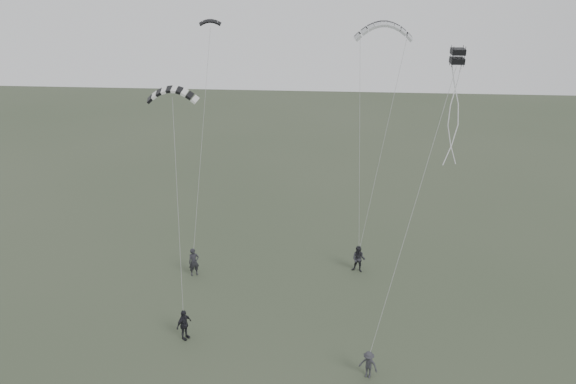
# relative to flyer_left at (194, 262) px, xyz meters

# --- Properties ---
(ground) EXTENTS (140.00, 140.00, 0.00)m
(ground) POSITION_rel_flyer_left_xyz_m (5.62, -6.60, -0.97)
(ground) COLOR #35402D
(ground) RESTS_ON ground
(flyer_left) EXTENTS (0.84, 0.74, 1.94)m
(flyer_left) POSITION_rel_flyer_left_xyz_m (0.00, 0.00, 0.00)
(flyer_left) COLOR black
(flyer_left) RESTS_ON ground
(flyer_right) EXTENTS (1.06, 0.92, 1.87)m
(flyer_right) POSITION_rel_flyer_left_xyz_m (10.99, 1.43, -0.03)
(flyer_right) COLOR black
(flyer_right) RESTS_ON ground
(flyer_center) EXTENTS (0.92, 1.13, 1.80)m
(flyer_center) POSITION_rel_flyer_left_xyz_m (1.16, -6.98, -0.07)
(flyer_center) COLOR black
(flyer_center) RESTS_ON ground
(flyer_far) EXTENTS (1.10, 0.89, 1.49)m
(flyer_far) POSITION_rel_flyer_left_xyz_m (11.15, -9.31, -0.22)
(flyer_far) COLOR #2B2B30
(flyer_far) RESTS_ON ground
(kite_dark_small) EXTENTS (1.47, 0.79, 0.59)m
(kite_dark_small) POSITION_rel_flyer_left_xyz_m (0.73, 5.26, 15.06)
(kite_dark_small) COLOR black
(kite_dark_small) RESTS_ON flyer_left
(kite_pale_large) EXTENTS (3.73, 1.13, 1.68)m
(kite_pale_large) POSITION_rel_flyer_left_xyz_m (12.05, 5.34, 14.92)
(kite_pale_large) COLOR #A7A9AC
(kite_pale_large) RESTS_ON flyer_right
(kite_striped) EXTENTS (2.73, 1.07, 1.21)m
(kite_striped) POSITION_rel_flyer_left_xyz_m (0.45, -3.57, 12.28)
(kite_striped) COLOR black
(kite_striped) RESTS_ON flyer_center
(kite_box) EXTENTS (0.68, 0.73, 0.77)m
(kite_box) POSITION_rel_flyer_left_xyz_m (15.00, -3.84, 14.21)
(kite_box) COLOR black
(kite_box) RESTS_ON flyer_far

